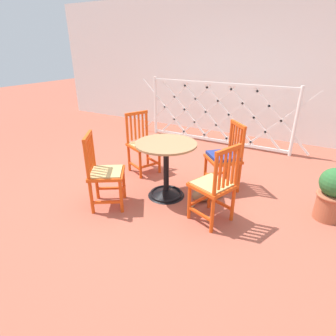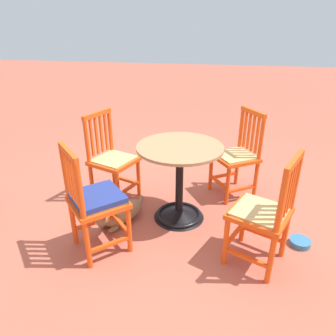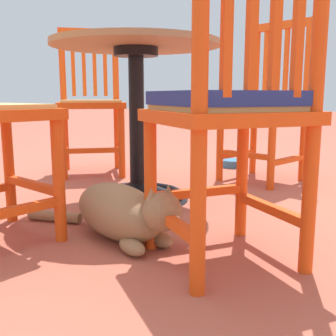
# 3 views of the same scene
# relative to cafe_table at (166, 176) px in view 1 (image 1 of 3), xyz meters

# --- Properties ---
(ground_plane) EXTENTS (24.00, 24.00, 0.00)m
(ground_plane) POSITION_rel_cafe_table_xyz_m (0.11, -0.01, -0.28)
(ground_plane) COLOR #AD5642
(building_wall_backdrop) EXTENTS (10.00, 0.20, 2.80)m
(building_wall_backdrop) POSITION_rel_cafe_table_xyz_m (0.11, 3.22, 1.12)
(building_wall_backdrop) COLOR white
(building_wall_backdrop) RESTS_ON ground_plane
(lattice_fence_panel) EXTENTS (3.46, 0.06, 1.22)m
(lattice_fence_panel) POSITION_rel_cafe_table_xyz_m (-0.19, 2.32, 0.32)
(lattice_fence_panel) COLOR white
(lattice_fence_panel) RESTS_ON ground_plane
(cafe_table) EXTENTS (0.76, 0.76, 0.73)m
(cafe_table) POSITION_rel_cafe_table_xyz_m (0.00, 0.00, 0.00)
(cafe_table) COLOR black
(cafe_table) RESTS_ON ground_plane
(orange_chair_by_planter) EXTENTS (0.57, 0.57, 0.91)m
(orange_chair_by_planter) POSITION_rel_cafe_table_xyz_m (0.57, 0.57, 0.16)
(orange_chair_by_planter) COLOR #E04C14
(orange_chair_by_planter) RESTS_ON ground_plane
(orange_chair_tucked_in) EXTENTS (0.53, 0.53, 0.91)m
(orange_chair_tucked_in) POSITION_rel_cafe_table_xyz_m (-0.69, 0.49, 0.15)
(orange_chair_tucked_in) COLOR #E04C14
(orange_chair_tucked_in) RESTS_ON ground_plane
(orange_chair_facing_out) EXTENTS (0.55, 0.55, 0.91)m
(orange_chair_facing_out) POSITION_rel_cafe_table_xyz_m (-0.52, -0.57, 0.15)
(orange_chair_facing_out) COLOR #E04C14
(orange_chair_facing_out) RESTS_ON ground_plane
(orange_chair_near_fence) EXTENTS (0.51, 0.51, 0.91)m
(orange_chair_near_fence) POSITION_rel_cafe_table_xyz_m (0.73, -0.23, 0.15)
(orange_chair_near_fence) COLOR #E04C14
(orange_chair_near_fence) RESTS_ON ground_plane
(tabby_cat) EXTENTS (0.39, 0.72, 0.23)m
(tabby_cat) POSITION_rel_cafe_table_xyz_m (0.52, 0.20, -0.19)
(tabby_cat) COLOR #8E704C
(tabby_cat) RESTS_ON ground_plane
(terracotta_planter) EXTENTS (0.32, 0.32, 0.62)m
(terracotta_planter) POSITION_rel_cafe_table_xyz_m (1.85, 0.45, 0.04)
(terracotta_planter) COLOR #B25B3D
(terracotta_planter) RESTS_ON ground_plane
(pet_water_bowl) EXTENTS (0.17, 0.17, 0.05)m
(pet_water_bowl) POSITION_rel_cafe_table_xyz_m (-1.06, 0.22, -0.26)
(pet_water_bowl) COLOR teal
(pet_water_bowl) RESTS_ON ground_plane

